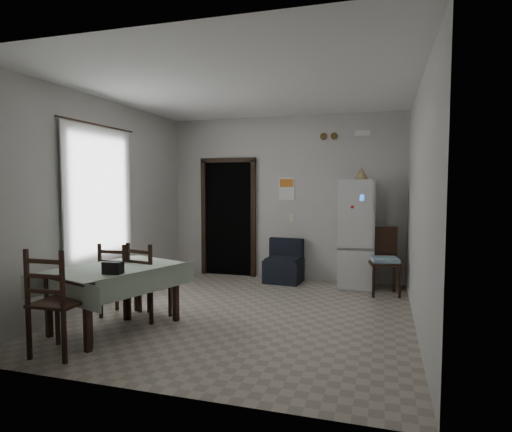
{
  "coord_description": "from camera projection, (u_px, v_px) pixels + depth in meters",
  "views": [
    {
      "loc": [
        1.71,
        -5.22,
        1.68
      ],
      "look_at": [
        0.0,
        0.5,
        1.25
      ],
      "focal_mm": 30.0,
      "sensor_mm": 36.0,
      "label": 1
    }
  ],
  "objects": [
    {
      "name": "wall_front",
      "position": [
        156.0,
        215.0,
        3.35
      ],
      "size": [
        4.2,
        0.02,
        2.9
      ],
      "primitive_type": null,
      "color": "beige",
      "rests_on": "ground"
    },
    {
      "name": "vent_right",
      "position": [
        334.0,
        136.0,
        7.3
      ],
      "size": [
        0.12,
        0.03,
        0.12
      ],
      "primitive_type": "cylinder",
      "rotation": [
        1.57,
        0.0,
        0.0
      ],
      "color": "#513D20",
      "rests_on": "ground"
    },
    {
      "name": "dining_chair_far_right",
      "position": [
        150.0,
        280.0,
        5.38
      ],
      "size": [
        0.49,
        0.49,
        0.97
      ],
      "primitive_type": null,
      "rotation": [
        0.0,
        0.0,
        2.95
      ],
      "color": "black",
      "rests_on": "ground"
    },
    {
      "name": "fridge",
      "position": [
        356.0,
        234.0,
        7.01
      ],
      "size": [
        0.6,
        0.6,
        1.77
      ],
      "primitive_type": null,
      "rotation": [
        0.0,
        0.0,
        0.05
      ],
      "color": "silver",
      "rests_on": "ground"
    },
    {
      "name": "curtain",
      "position": [
        100.0,
        195.0,
        5.88
      ],
      "size": [
        0.02,
        1.45,
        1.85
      ],
      "primitive_type": "cube",
      "color": "white",
      "rests_on": "ground"
    },
    {
      "name": "curtain_rod",
      "position": [
        98.0,
        125.0,
        5.81
      ],
      "size": [
        0.02,
        1.6,
        0.02
      ],
      "primitive_type": "cylinder",
      "rotation": [
        1.57,
        0.0,
        0.0
      ],
      "color": "black",
      "rests_on": "ground"
    },
    {
      "name": "tan_cone",
      "position": [
        362.0,
        174.0,
        6.84
      ],
      "size": [
        0.24,
        0.24,
        0.19
      ],
      "primitive_type": "cone",
      "rotation": [
        0.0,
        0.0,
        0.03
      ],
      "color": "tan",
      "rests_on": "fridge"
    },
    {
      "name": "calendar",
      "position": [
        287.0,
        189.0,
        7.61
      ],
      "size": [
        0.28,
        0.02,
        0.4
      ],
      "primitive_type": "cube",
      "color": "white",
      "rests_on": "ground"
    },
    {
      "name": "wall_left",
      "position": [
        105.0,
        201.0,
        6.1
      ],
      "size": [
        0.02,
        4.5,
        2.9
      ],
      "primitive_type": null,
      "color": "beige",
      "rests_on": "ground"
    },
    {
      "name": "window_recess",
      "position": [
        93.0,
        195.0,
        5.91
      ],
      "size": [
        0.1,
        1.2,
        1.6
      ],
      "primitive_type": "cube",
      "color": "silver",
      "rests_on": "ground"
    },
    {
      "name": "calendar_image",
      "position": [
        287.0,
        183.0,
        7.6
      ],
      "size": [
        0.24,
        0.01,
        0.14
      ],
      "primitive_type": "cube",
      "color": "orange",
      "rests_on": "ground"
    },
    {
      "name": "dining_chair_near_head",
      "position": [
        60.0,
        301.0,
        4.23
      ],
      "size": [
        0.48,
        0.48,
        1.08
      ],
      "primitive_type": null,
      "rotation": [
        0.0,
        0.0,
        3.18
      ],
      "color": "black",
      "rests_on": "ground"
    },
    {
      "name": "ceiling",
      "position": [
        245.0,
        89.0,
        5.39
      ],
      "size": [
        4.2,
        4.5,
        0.02
      ],
      "primitive_type": null,
      "color": "white",
      "rests_on": "ground"
    },
    {
      "name": "light_switch",
      "position": [
        292.0,
        218.0,
        7.62
      ],
      "size": [
        0.08,
        0.02,
        0.12
      ],
      "primitive_type": "cube",
      "color": "beige",
      "rests_on": "ground"
    },
    {
      "name": "dining_table",
      "position": [
        116.0,
        298.0,
        5.0
      ],
      "size": [
        1.33,
        1.63,
        0.73
      ],
      "primitive_type": null,
      "rotation": [
        0.0,
        0.0,
        -0.33
      ],
      "color": "#97A991",
      "rests_on": "ground"
    },
    {
      "name": "ground",
      "position": [
        245.0,
        314.0,
        5.6
      ],
      "size": [
        4.5,
        4.5,
        0.0
      ],
      "primitive_type": "plane",
      "color": "#AA9E8B",
      "rests_on": "ground"
    },
    {
      "name": "dining_chair_far_left",
      "position": [
        120.0,
        279.0,
        5.51
      ],
      "size": [
        0.41,
        0.41,
        0.95
      ],
      "primitive_type": null,
      "rotation": [
        0.0,
        0.0,
        3.16
      ],
      "color": "black",
      "rests_on": "ground"
    },
    {
      "name": "doorway",
      "position": [
        233.0,
        218.0,
        8.17
      ],
      "size": [
        1.06,
        0.52,
        2.22
      ],
      "color": "black",
      "rests_on": "ground"
    },
    {
      "name": "wall_right",
      "position": [
        419.0,
        205.0,
        4.9
      ],
      "size": [
        0.02,
        4.5,
        2.9
      ],
      "primitive_type": null,
      "color": "beige",
      "rests_on": "ground"
    },
    {
      "name": "black_bag",
      "position": [
        113.0,
        268.0,
        4.58
      ],
      "size": [
        0.21,
        0.14,
        0.13
      ],
      "primitive_type": "cube",
      "rotation": [
        0.0,
        0.0,
        0.09
      ],
      "color": "black",
      "rests_on": "dining_table"
    },
    {
      "name": "vent_left",
      "position": [
        324.0,
        136.0,
        7.36
      ],
      "size": [
        0.12,
        0.03,
        0.12
      ],
      "primitive_type": "cylinder",
      "rotation": [
        1.57,
        0.0,
        0.0
      ],
      "color": "#513D20",
      "rests_on": "ground"
    },
    {
      "name": "navy_seat",
      "position": [
        284.0,
        261.0,
        7.4
      ],
      "size": [
        0.65,
        0.63,
        0.74
      ],
      "primitive_type": null,
      "rotation": [
        0.0,
        0.0,
        -0.07
      ],
      "color": "black",
      "rests_on": "ground"
    },
    {
      "name": "emergency_light",
      "position": [
        362.0,
        133.0,
        7.14
      ],
      "size": [
        0.25,
        0.07,
        0.09
      ],
      "primitive_type": "cube",
      "color": "white",
      "rests_on": "ground"
    },
    {
      "name": "wall_back",
      "position": [
        284.0,
        198.0,
        7.65
      ],
      "size": [
        4.2,
        0.02,
        2.9
      ],
      "primitive_type": null,
      "color": "beige",
      "rests_on": "ground"
    },
    {
      "name": "corner_chair",
      "position": [
        385.0,
        262.0,
        6.54
      ],
      "size": [
        0.52,
        0.52,
        1.03
      ],
      "primitive_type": null,
      "rotation": [
        0.0,
        0.0,
        0.18
      ],
      "color": "black",
      "rests_on": "ground"
    }
  ]
}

